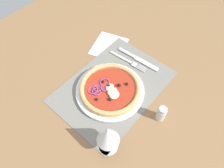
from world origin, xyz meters
TOP-DOWN VIEW (x-y plane):
  - ground_plane at (0.00, 0.00)cm, footprint 190.00×140.00cm
  - placemat at (0.00, 0.00)cm, footprint 45.19×31.79cm
  - plate at (2.84, 0.72)cm, footprint 26.39×26.39cm
  - pizza at (2.91, 0.72)cm, footprint 23.36×23.36cm
  - fork at (-13.77, -2.69)cm, footprint 2.95×18.06cm
  - knife at (-17.46, -0.74)cm, footprint 2.79×20.06cm
  - wine_glass at (19.07, 14.14)cm, footprint 7.20×7.20cm
  - napkin at (-15.40, -15.80)cm, footprint 19.16×18.18cm
  - pepper_shaker at (-0.66, 21.35)cm, footprint 3.20×3.20cm

SIDE VIEW (x-z plane):
  - ground_plane at x=0.00cm, z-range -2.40..0.00cm
  - napkin at x=-15.40cm, z-range 0.00..0.36cm
  - placemat at x=0.00cm, z-range 0.00..0.40cm
  - fork at x=-13.77cm, z-range 0.40..0.84cm
  - knife at x=-17.46cm, z-range 0.35..0.96cm
  - plate at x=2.84cm, z-range 0.40..1.65cm
  - pizza at x=2.91cm, z-range 1.47..4.03cm
  - pepper_shaker at x=-0.66cm, z-range -0.10..6.60cm
  - wine_glass at x=19.07cm, z-range 2.60..17.50cm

